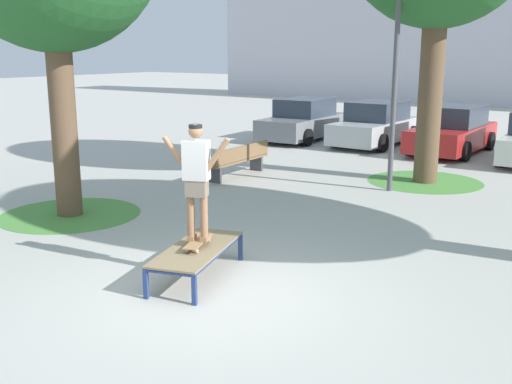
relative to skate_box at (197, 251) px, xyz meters
name	(u,v)px	position (x,y,z in m)	size (l,w,h in m)	color
ground_plane	(210,294)	(0.55, -0.37, -0.41)	(120.00, 120.00, 0.00)	#B7B5AD
skate_box	(197,251)	(0.00, 0.00, 0.00)	(1.29, 2.04, 0.46)	navy
skateboard	(198,242)	(-0.02, 0.05, 0.12)	(0.48, 0.82, 0.09)	#9E754C
skater	(197,174)	(-0.02, 0.05, 1.12)	(0.96, 0.45, 1.69)	#8E6647
grass_patch_near_left	(70,214)	(-4.38, 1.21, -0.41)	(2.81, 2.81, 0.01)	#519342
grass_patch_mid_back	(425,182)	(0.39, 8.38, -0.41)	(2.85, 2.85, 0.01)	#519342
car_grey	(303,121)	(-5.91, 13.01, 0.28)	(2.08, 4.28, 1.50)	slate
car_silver	(376,125)	(-3.19, 13.35, 0.28)	(1.95, 4.22, 1.50)	#B7BABF
car_red	(452,131)	(-0.48, 13.21, 0.28)	(1.97, 4.22, 1.50)	red
park_bench	(238,160)	(-3.84, 6.19, 0.03)	(0.54, 2.42, 0.83)	brown
light_post	(398,23)	(0.06, 6.93, 3.41)	(0.36, 0.36, 5.83)	#4C4C51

